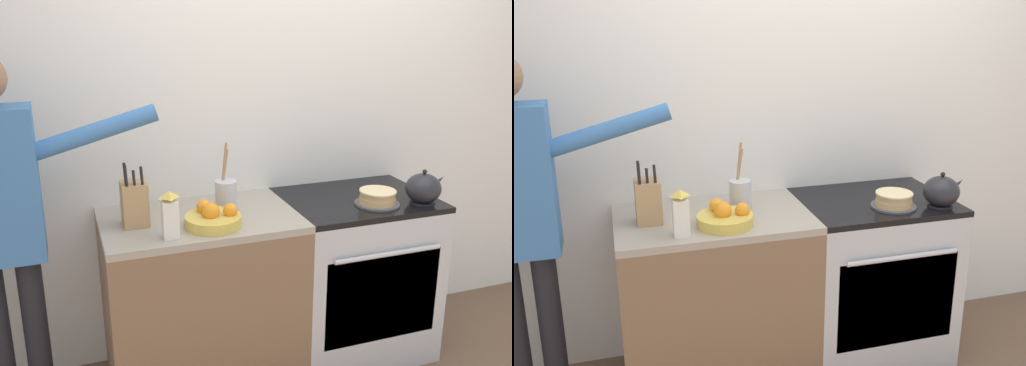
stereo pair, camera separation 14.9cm
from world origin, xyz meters
TOP-DOWN VIEW (x-y plane):
  - wall_back at (0.00, 0.64)m, footprint 8.00×0.04m
  - counter_cabinet at (-0.63, 0.31)m, footprint 0.95×0.62m
  - stove_range at (0.24, 0.31)m, footprint 0.79×0.65m
  - layer_cake at (0.27, 0.17)m, footprint 0.23×0.23m
  - tea_kettle at (0.51, 0.12)m, footprint 0.22×0.18m
  - knife_block at (-0.94, 0.31)m, footprint 0.12×0.13m
  - utensil_crock at (-0.48, 0.35)m, footprint 0.11×0.11m
  - fruit_bowl at (-0.60, 0.17)m, footprint 0.26×0.26m
  - milk_carton at (-0.81, 0.10)m, footprint 0.07×0.07m
  - person_baker at (-1.49, 0.30)m, footprint 0.95×0.20m

SIDE VIEW (x-z plane):
  - counter_cabinet at x=-0.63m, z-range 0.00..0.90m
  - stove_range at x=0.24m, z-range 0.00..0.90m
  - layer_cake at x=0.27m, z-range 0.90..0.98m
  - fruit_bowl at x=-0.60m, z-range 0.88..1.00m
  - tea_kettle at x=0.51m, z-range 0.89..1.07m
  - utensil_crock at x=-0.48m, z-range 0.81..1.16m
  - milk_carton at x=-0.81m, z-range 0.90..1.11m
  - knife_block at x=-0.94m, z-range 0.86..1.16m
  - person_baker at x=-1.49m, z-range 0.17..1.87m
  - wall_back at x=0.00m, z-range 0.00..2.60m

